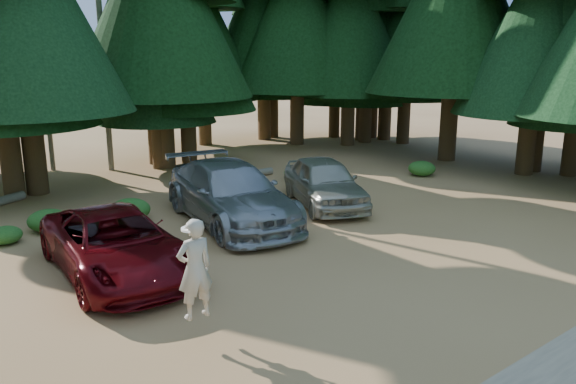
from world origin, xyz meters
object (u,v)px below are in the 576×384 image
Objects in this scene: frisbee_player at (195,268)px; log_right at (230,190)px; silver_minivan_right at (324,182)px; log_mid at (236,176)px; silver_minivan_center at (231,193)px; red_pickup at (116,244)px.

frisbee_player reaches higher than log_right.
silver_minivan_right is 9.45m from frisbee_player.
log_mid is 2.22m from log_right.
silver_minivan_center reaches higher than silver_minivan_right.
log_mid is (7.50, 10.39, -1.19)m from frisbee_player.
silver_minivan_right is at bearing -143.01° from frisbee_player.
silver_minivan_center is 1.31× the size of silver_minivan_right.
silver_minivan_right is at bearing -91.72° from log_right.
frisbee_player is at bearing -86.76° from red_pickup.
red_pickup is at bearing -88.56° from frisbee_player.
red_pickup is at bearing -139.40° from log_mid.
frisbee_player is at bearing -153.48° from log_right.
silver_minivan_right is 1.32× the size of log_mid.
frisbee_player reaches higher than red_pickup.
red_pickup is 7.80m from log_right.
silver_minivan_center is 7.11m from frisbee_player.
silver_minivan_right is (3.46, -0.27, -0.09)m from silver_minivan_center.
log_right is (6.07, 4.85, -0.58)m from red_pickup.
log_mid is at bearing 64.96° from silver_minivan_center.
silver_minivan_right reaches higher than log_mid.
frisbee_player reaches higher than silver_minivan_right.
log_right is (6.12, 8.65, -1.19)m from frisbee_player.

